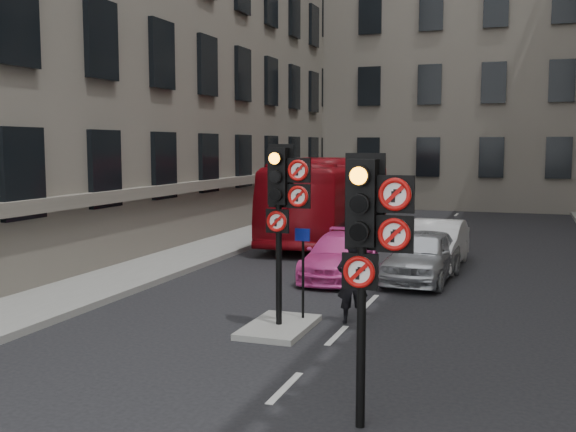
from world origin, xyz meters
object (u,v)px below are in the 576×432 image
Objects in this scene: car_silver at (422,255)px; info_sign at (303,260)px; motorcyclist at (352,281)px; signal_far at (283,195)px; signal_near at (369,232)px; car_white at (436,244)px; motorcycle at (436,264)px; car_pink at (340,256)px; bus_red at (332,198)px.

car_silver is 5.58m from info_sign.
car_silver is at bearing -118.58° from motorcyclist.
signal_far is at bearing 20.82° from motorcyclist.
signal_near is 0.84× the size of car_white.
motorcyclist is at bearing -94.48° from car_white.
motorcycle is (0.29, -2.39, -0.20)m from car_white.
signal_near is 10.26m from car_pink.
car_white is at bearing 95.18° from motorcycle.
motorcyclist is at bearing 106.01° from signal_near.
signal_far is at bearing -101.63° from car_white.
bus_red is at bearing 134.38° from car_white.
car_pink is at bearing -92.15° from motorcyclist.
bus_red reaches higher than car_pink.
signal_far reaches higher than bus_red.
car_white is 0.37× the size of bus_red.
motorcycle is 0.89× the size of info_sign.
car_white is 2.56× the size of motorcycle.
car_silver is at bearing 94.07° from signal_near.
signal_far is 2.04× the size of motorcyclist.
signal_near is at bearing -75.64° from bus_red.
motorcyclist reaches higher than motorcycle.
car_silver is at bearing 76.26° from info_sign.
bus_red reaches higher than car_white.
motorcycle is at bearing 71.86° from info_sign.
bus_red is at bearing 101.60° from signal_far.
motorcycle is at bearing -1.14° from car_pink.
signal_far is at bearing -89.74° from car_pink.
bus_red is 12.94m from motorcyclist.
signal_far is at bearing -105.21° from info_sign.
signal_near is 12.27m from car_white.
motorcycle is (2.28, 5.72, -2.20)m from signal_far.
car_white is (-0.61, 12.11, -1.88)m from signal_near.
motorcyclist reaches higher than car_silver.
motorcyclist is at bearing 40.89° from signal_far.
signal_far is 6.51m from car_silver.
car_white is 7.09m from bus_red.
car_silver is at bearing 3.82° from car_pink.
signal_near reaches higher than motorcyclist.
motorcyclist is 1.12m from info_sign.
car_pink is 8.12m from bus_red.
signal_far is at bearing -81.16° from bus_red.
signal_far is 2.15× the size of motorcycle.
car_silver is at bearing 72.19° from signal_far.
signal_near is 2.15× the size of motorcycle.
motorcyclist is at bearing -75.20° from bus_red.
car_pink is (-0.33, 5.63, -2.10)m from signal_far.
motorcyclist reaches higher than car_pink.
car_silver is (1.90, 5.90, -2.01)m from signal_far.
bus_red is at bearing -92.50° from motorcyclist.
car_white is 2.43× the size of motorcyclist.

